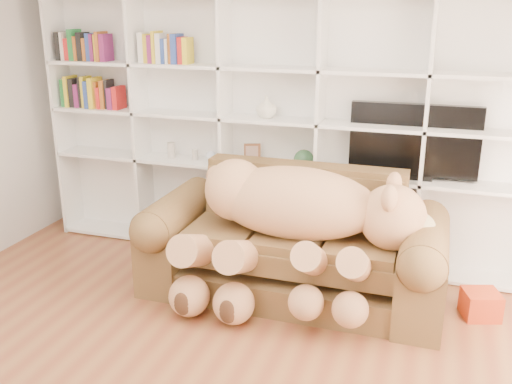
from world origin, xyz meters
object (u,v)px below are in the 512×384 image
(sofa, at_px, (294,249))
(tv, at_px, (414,142))
(gift_box, at_px, (481,304))
(teddy_bear, at_px, (293,220))

(sofa, xyz_separation_m, tv, (0.84, 0.72, 0.80))
(gift_box, bearing_deg, tv, 132.83)
(teddy_bear, distance_m, tv, 1.30)
(tv, bearing_deg, teddy_bear, -131.14)
(teddy_bear, height_order, tv, tv)
(teddy_bear, bearing_deg, sofa, 93.46)
(sofa, distance_m, tv, 1.36)
(gift_box, height_order, tv, tv)
(teddy_bear, relative_size, gift_box, 7.33)
(teddy_bear, height_order, gift_box, teddy_bear)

